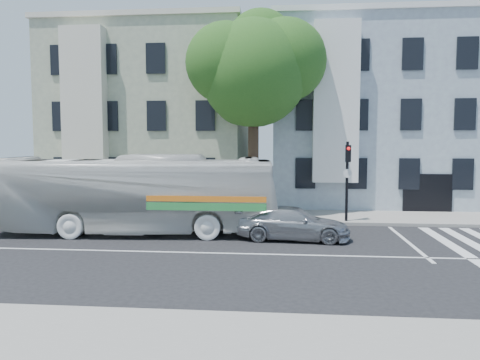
# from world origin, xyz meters

# --- Properties ---
(ground) EXTENTS (120.00, 120.00, 0.00)m
(ground) POSITION_xyz_m (0.00, 0.00, 0.00)
(ground) COLOR black
(ground) RESTS_ON ground
(sidewalk_far) EXTENTS (80.00, 4.00, 0.15)m
(sidewalk_far) POSITION_xyz_m (0.00, 8.00, 0.07)
(sidewalk_far) COLOR gray
(sidewalk_far) RESTS_ON ground
(sidewalk_near) EXTENTS (80.00, 4.00, 0.15)m
(sidewalk_near) POSITION_xyz_m (0.00, -8.00, 0.07)
(sidewalk_near) COLOR gray
(sidewalk_near) RESTS_ON ground
(building_left) EXTENTS (12.00, 10.00, 11.00)m
(building_left) POSITION_xyz_m (-7.00, 15.00, 5.50)
(building_left) COLOR gray
(building_left) RESTS_ON ground
(building_right) EXTENTS (12.00, 10.00, 11.00)m
(building_right) POSITION_xyz_m (7.00, 15.00, 5.50)
(building_right) COLOR #8A93A4
(building_right) RESTS_ON ground
(street_tree) EXTENTS (7.30, 5.90, 11.10)m
(street_tree) POSITION_xyz_m (0.06, 8.74, 7.83)
(street_tree) COLOR #2D2116
(street_tree) RESTS_ON ground
(bus) EXTENTS (3.60, 12.35, 3.40)m
(bus) POSITION_xyz_m (-4.71, 3.24, 1.70)
(bus) COLOR silver
(bus) RESTS_ON ground
(sedan) EXTENTS (2.17, 4.67, 1.32)m
(sedan) POSITION_xyz_m (2.00, 2.60, 0.66)
(sedan) COLOR #A6A8AD
(sedan) RESTS_ON ground
(hedge) EXTENTS (8.54, 1.89, 0.70)m
(hedge) POSITION_xyz_m (-6.67, 6.30, 0.50)
(hedge) COLOR #2C531B
(hedge) RESTS_ON sidewalk_far
(traffic_signal) EXTENTS (0.42, 0.52, 3.95)m
(traffic_signal) POSITION_xyz_m (4.61, 6.33, 2.55)
(traffic_signal) COLOR black
(traffic_signal) RESTS_ON ground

